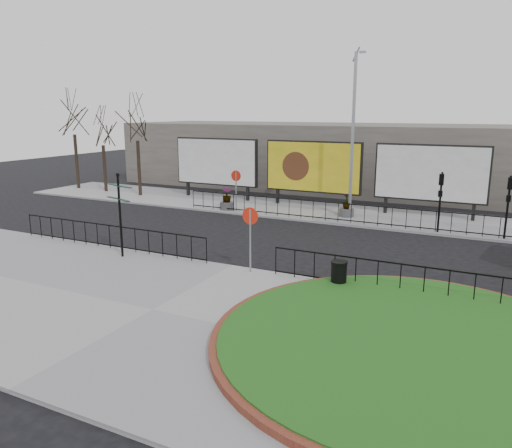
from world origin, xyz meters
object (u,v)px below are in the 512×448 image
Objects in this scene: planter_a at (227,201)px; litter_bin at (339,274)px; billboard_mid at (313,167)px; lamp_post at (353,133)px; fingerpost_sign at (120,207)px; planter_b at (347,208)px.

litter_bin is at bearing -44.92° from planter_a.
billboard_mid is 4.23m from lamp_post.
billboard_mid reaches higher than fingerpost_sign.
planter_b is (-0.18, -0.00, -4.22)m from lamp_post.
planter_a is 1.04× the size of planter_b.
fingerpost_sign is at bearing -102.86° from billboard_mid.
billboard_mid is 14.97m from litter_bin.
planter_a is 7.24m from planter_b.
billboard_mid reaches higher than planter_a.
fingerpost_sign is 13.52m from planter_b.
planter_b is (7.12, 1.34, -0.02)m from planter_a.
planter_b is (6.02, 12.00, -1.62)m from fingerpost_sign.
billboard_mid is at bearing 145.11° from planter_b.
planter_a is (-1.10, 10.66, -1.60)m from fingerpost_sign.
litter_bin is at bearing -74.70° from planter_b.
lamp_post reaches higher than planter_b.
billboard_mid is at bearing 113.85° from litter_bin.
billboard_mid reaches higher than litter_bin.
litter_bin is (6.00, -13.57, -2.00)m from billboard_mid.
fingerpost_sign is (-3.19, -13.97, -0.37)m from billboard_mid.
planter_b is at bearing 105.30° from litter_bin.
billboard_mid is at bearing 37.63° from planter_a.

